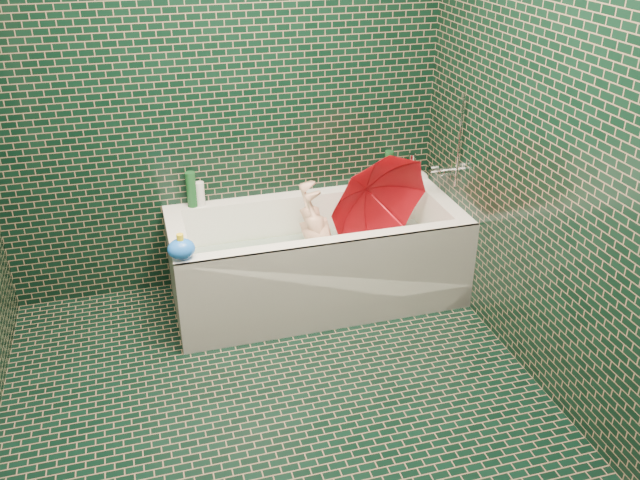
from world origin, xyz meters
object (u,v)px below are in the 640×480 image
object	(u,v)px
bathtub	(317,267)
rubber_duck	(402,174)
child	(324,251)
umbrella	(389,213)
bath_toy	(181,249)

from	to	relation	value
bathtub	rubber_duck	bearing A→B (deg)	28.46
child	rubber_duck	distance (m)	0.77
bathtub	child	size ratio (longest dim) A/B	2.02
umbrella	rubber_duck	world-z (taller)	umbrella
child	bath_toy	distance (m)	0.95
rubber_duck	umbrella	bearing A→B (deg)	-142.09
rubber_duck	bath_toy	bearing A→B (deg)	-177.78
bathtub	umbrella	distance (m)	0.54
rubber_duck	bathtub	bearing A→B (deg)	-173.49
umbrella	child	bearing A→B (deg)	158.75
bathtub	rubber_duck	distance (m)	0.85
bathtub	rubber_duck	xyz separation A→B (m)	(0.67, 0.36, 0.39)
umbrella	bathtub	bearing A→B (deg)	160.53
bathtub	child	world-z (taller)	bathtub
rubber_duck	child	bearing A→B (deg)	-171.99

